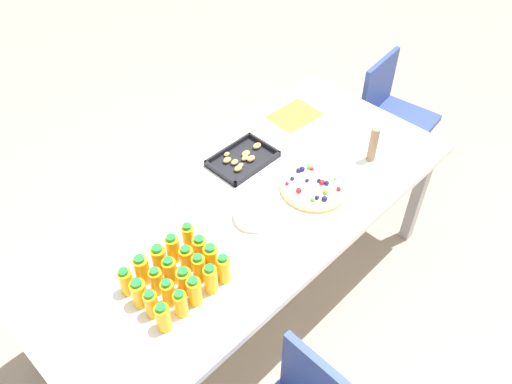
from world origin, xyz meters
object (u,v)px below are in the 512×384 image
object	(u,v)px
juice_bottle_0	(163,318)
juice_bottle_10	(139,293)
juice_bottle_6	(168,293)
juice_bottle_13	(187,259)
chair_end	(391,111)
juice_bottle_11	(156,281)
juice_bottle_4	(224,269)
juice_bottle_17	(159,260)
paper_folder	(294,115)
fruit_pizza	(314,187)
juice_bottle_15	(126,282)
plate_stack	(254,215)
juice_bottle_5	(152,304)
juice_bottle_7	(184,281)
juice_bottle_2	(194,291)
juice_bottle_18	(173,248)
juice_bottle_1	(181,304)
juice_bottle_14	(200,249)
party_table	(243,212)
juice_bottle_9	(211,258)
juice_bottle_16	(142,270)
juice_bottle_19	(189,238)
juice_bottle_3	(211,279)
cardboard_tube	(373,144)
napkin_stack	(189,195)
snack_tray	(243,159)
juice_bottle_8	(199,269)
juice_bottle_12	(170,271)

from	to	relation	value
juice_bottle_0	juice_bottle_10	bearing A→B (deg)	89.37
juice_bottle_6	juice_bottle_13	size ratio (longest dim) A/B	1.03
chair_end	juice_bottle_11	world-z (taller)	juice_bottle_11
juice_bottle_0	juice_bottle_4	size ratio (longest dim) A/B	0.97
juice_bottle_10	juice_bottle_17	distance (m)	0.17
juice_bottle_6	paper_folder	size ratio (longest dim) A/B	0.52
juice_bottle_13	fruit_pizza	distance (m)	0.73
juice_bottle_13	chair_end	bearing A→B (deg)	5.26
juice_bottle_15	plate_stack	size ratio (longest dim) A/B	0.73
juice_bottle_5	juice_bottle_7	size ratio (longest dim) A/B	1.02
juice_bottle_2	juice_bottle_18	xyz separation A→B (m)	(0.08, 0.22, -0.00)
juice_bottle_13	juice_bottle_1	bearing A→B (deg)	-136.43
juice_bottle_13	juice_bottle_14	xyz separation A→B (m)	(0.07, -0.00, 0.00)
juice_bottle_7	juice_bottle_18	distance (m)	0.17
party_table	juice_bottle_9	xyz separation A→B (m)	(-0.35, -0.17, 0.12)
juice_bottle_4	juice_bottle_14	bearing A→B (deg)	88.87
juice_bottle_5	juice_bottle_11	size ratio (longest dim) A/B	1.01
juice_bottle_16	juice_bottle_17	distance (m)	0.08
party_table	juice_bottle_19	distance (m)	0.37
juice_bottle_3	juice_bottle_10	xyz separation A→B (m)	(-0.23, 0.15, -0.00)
party_table	plate_stack	world-z (taller)	plate_stack
chair_end	juice_bottle_10	distance (m)	2.06
juice_bottle_1	cardboard_tube	world-z (taller)	cardboard_tube
party_table	juice_bottle_17	world-z (taller)	juice_bottle_17
napkin_stack	cardboard_tube	distance (m)	0.93
juice_bottle_1	snack_tray	bearing A→B (deg)	30.55
juice_bottle_14	juice_bottle_9	bearing A→B (deg)	-91.99
juice_bottle_5	juice_bottle_18	size ratio (longest dim) A/B	0.96
juice_bottle_2	napkin_stack	xyz separation A→B (m)	(0.36, 0.46, -0.06)
juice_bottle_7	paper_folder	bearing A→B (deg)	21.36
juice_bottle_6	juice_bottle_8	bearing A→B (deg)	0.19
snack_tray	juice_bottle_5	bearing A→B (deg)	-155.83
juice_bottle_4	paper_folder	distance (m)	1.16
party_table	juice_bottle_18	size ratio (longest dim) A/B	15.23
juice_bottle_8	juice_bottle_2	bearing A→B (deg)	-140.84
juice_bottle_9	paper_folder	size ratio (longest dim) A/B	0.54
juice_bottle_5	juice_bottle_10	xyz separation A→B (m)	(-0.00, 0.07, 0.00)
juice_bottle_4	juice_bottle_13	distance (m)	0.16
juice_bottle_0	juice_bottle_13	world-z (taller)	juice_bottle_0
fruit_pizza	juice_bottle_14	bearing A→B (deg)	173.98
juice_bottle_7	juice_bottle_17	size ratio (longest dim) A/B	0.92
juice_bottle_0	juice_bottle_18	bearing A→B (deg)	44.64
snack_tray	juice_bottle_12	bearing A→B (deg)	-156.25
juice_bottle_12	juice_bottle_6	bearing A→B (deg)	-132.18
juice_bottle_8	chair_end	bearing A→B (deg)	7.62
juice_bottle_5	juice_bottle_17	size ratio (longest dim) A/B	0.93
juice_bottle_5	juice_bottle_16	size ratio (longest dim) A/B	0.94
juice_bottle_11	snack_tray	distance (m)	0.84
juice_bottle_4	juice_bottle_17	world-z (taller)	juice_bottle_17
juice_bottle_11	cardboard_tube	bearing A→B (deg)	-6.29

